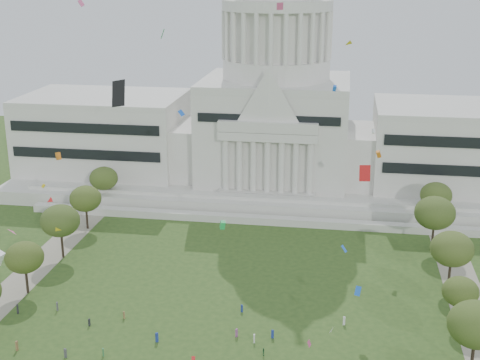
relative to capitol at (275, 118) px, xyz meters
name	(u,v)px	position (x,y,z in m)	size (l,w,h in m)	color
capitol	(275,118)	(0.00, 0.00, 0.00)	(160.00, 64.50, 91.30)	silver
path_left	(2,300)	(-48.00, -83.59, -22.28)	(8.00, 160.00, 0.04)	gray
path_right	(480,338)	(48.00, -83.59, -22.28)	(8.00, 160.00, 0.04)	gray
row_tree_r_2	(476,325)	(44.17, -96.15, -12.64)	(9.55, 9.55, 13.58)	black
row_tree_l_3	(24,257)	(-44.09, -79.67, -14.09)	(8.12, 8.12, 11.55)	black
row_tree_r_3	(460,292)	(44.40, -79.10, -15.21)	(7.01, 7.01, 9.98)	black
row_tree_l_4	(60,221)	(-44.08, -61.17, -12.90)	(9.29, 9.29, 13.21)	black
row_tree_r_4	(452,249)	(44.76, -63.55, -13.01)	(9.19, 9.19, 13.06)	black
row_tree_l_5	(86,199)	(-45.22, -42.58, -13.88)	(8.33, 8.33, 11.85)	black
row_tree_r_5	(435,213)	(43.49, -43.40, -12.37)	(9.82, 9.82, 13.96)	black
row_tree_l_6	(104,178)	(-46.87, -24.45, -14.02)	(8.19, 8.19, 11.64)	black
row_tree_r_6	(436,195)	(45.96, -25.46, -13.79)	(8.42, 8.42, 11.97)	black
person_10	(263,352)	(8.58, -95.79, -21.55)	(0.88, 0.48, 1.49)	#33723F
distant_crowd	(135,356)	(-13.58, -100.87, -21.42)	(65.17, 37.95, 1.93)	#4C4C51
kite_swarm	(229,231)	(4.28, -106.10, 5.47)	(88.00, 102.14, 67.06)	white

